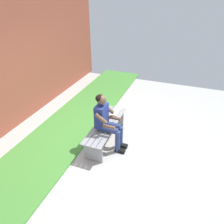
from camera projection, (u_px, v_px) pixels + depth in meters
ground_plane at (136, 184)px, 3.98m from camera, size 10.00×7.00×0.04m
grass_strip at (65, 130)px, 5.40m from camera, size 9.00×1.45×0.03m
bench_near at (106, 128)px, 4.89m from camera, size 1.69×0.47×0.46m
person_seated at (107, 120)px, 4.54m from camera, size 0.50×0.69×1.26m
apple at (108, 116)px, 5.06m from camera, size 0.08×0.08×0.08m
book_open at (116, 112)px, 5.31m from camera, size 0.41×0.16×0.02m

